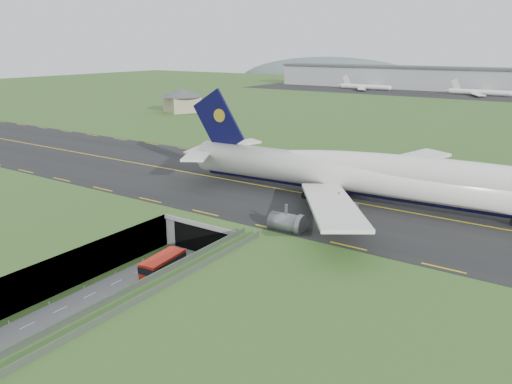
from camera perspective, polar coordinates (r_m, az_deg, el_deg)
The scene contains 10 objects.
ground at distance 83.89m, azimuth -9.90°, elevation -8.81°, with size 900.00×900.00×0.00m, color #336227.
airfield_deck at distance 82.67m, azimuth -10.01°, elevation -6.93°, with size 800.00×800.00×6.00m, color gray.
trench_road at distance 79.22m, azimuth -13.69°, elevation -10.56°, with size 12.00×75.00×0.20m, color slate.
taxiway at distance 106.31m, azimuth 2.23°, elevation 0.40°, with size 800.00×44.00×0.18m, color black.
tunnel_portal at distance 94.34m, azimuth -3.01°, elevation -3.48°, with size 17.00×22.30×6.00m.
guideway at distance 62.70m, azimuth -14.95°, elevation -12.87°, with size 3.00×53.00×7.05m.
jumbo_jet at distance 96.18m, azimuth 15.25°, elevation 1.56°, with size 100.93×63.67×21.10m.
shuttle_tram at distance 81.16m, azimuth -10.58°, elevation -8.31°, with size 4.02×8.62×3.38m.
service_building at distance 232.74m, azimuth -8.47°, elevation 10.56°, with size 25.96×25.96×10.67m.
cargo_terminal at distance 358.17m, azimuth 25.75°, elevation 11.42°, with size 320.00×67.00×15.60m.
Camera 1 is at (53.46, -54.08, 35.43)m, focal length 35.00 mm.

